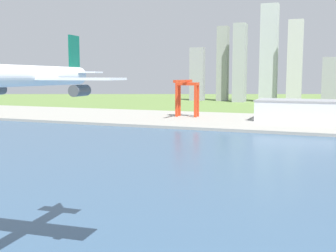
# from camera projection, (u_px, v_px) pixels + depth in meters

# --- Properties ---
(ground_plane) EXTENTS (2400.00, 2400.00, 0.00)m
(ground_plane) POSITION_uv_depth(u_px,v_px,m) (241.00, 167.00, 198.94)
(ground_plane) COLOR olive
(water_bay) EXTENTS (840.00, 360.00, 0.15)m
(water_bay) POSITION_uv_depth(u_px,v_px,m) (204.00, 202.00, 143.56)
(water_bay) COLOR #385675
(water_bay) RESTS_ON ground
(industrial_pier) EXTENTS (840.00, 140.00, 2.50)m
(industrial_pier) POSITION_uv_depth(u_px,v_px,m) (285.00, 123.00, 374.14)
(industrial_pier) COLOR #9A988F
(industrial_pier) RESTS_ON ground
(airplane_landing) EXTENTS (38.17, 44.26, 14.22)m
(airplane_landing) POSITION_uv_depth(u_px,v_px,m) (32.00, 76.00, 88.19)
(airplane_landing) COLOR white
(port_crane_red) EXTENTS (21.96, 47.96, 36.66)m
(port_crane_red) POSITION_uv_depth(u_px,v_px,m) (186.00, 90.00, 413.54)
(port_crane_red) COLOR red
(port_crane_red) RESTS_ON industrial_pier
(warehouse_main) EXTENTS (69.39, 42.29, 19.02)m
(warehouse_main) POSITION_uv_depth(u_px,v_px,m) (296.00, 110.00, 379.50)
(warehouse_main) COLOR silver
(warehouse_main) RESTS_ON industrial_pier
(distant_skyline) EXTENTS (245.37, 40.20, 158.76)m
(distant_skyline) POSITION_uv_depth(u_px,v_px,m) (263.00, 65.00, 684.25)
(distant_skyline) COLOR #9898A3
(distant_skyline) RESTS_ON ground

